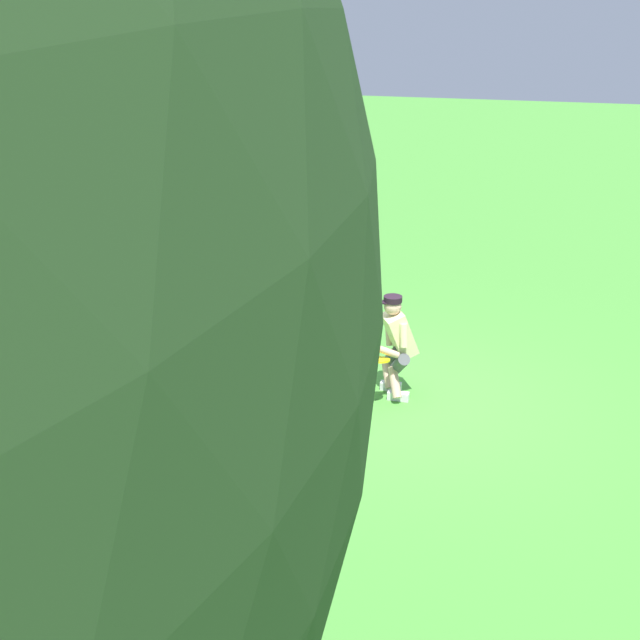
{
  "coord_description": "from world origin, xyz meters",
  "views": [
    {
      "loc": [
        -1.44,
        9.14,
        4.68
      ],
      "look_at": [
        0.89,
        0.4,
        1.11
      ],
      "focal_mm": 47.55,
      "sensor_mm": 36.0,
      "label": 1
    }
  ],
  "objects_px": {
    "person": "(396,343)",
    "frisbee_flying": "(251,290)",
    "frisbee_held": "(378,360)",
    "dog": "(231,327)"
  },
  "relations": [
    {
      "from": "person",
      "to": "frisbee_held",
      "type": "height_order",
      "value": "person"
    },
    {
      "from": "person",
      "to": "frisbee_flying",
      "type": "bearing_deg",
      "value": 7.0
    },
    {
      "from": "dog",
      "to": "frisbee_flying",
      "type": "bearing_deg",
      "value": -1.62
    },
    {
      "from": "dog",
      "to": "frisbee_flying",
      "type": "height_order",
      "value": "frisbee_flying"
    },
    {
      "from": "frisbee_flying",
      "to": "frisbee_held",
      "type": "height_order",
      "value": "frisbee_flying"
    },
    {
      "from": "person",
      "to": "frisbee_flying",
      "type": "relative_size",
      "value": 5.44
    },
    {
      "from": "person",
      "to": "frisbee_flying",
      "type": "distance_m",
      "value": 2.0
    },
    {
      "from": "person",
      "to": "frisbee_flying",
      "type": "xyz_separation_m",
      "value": [
        1.45,
        1.05,
        0.89
      ]
    },
    {
      "from": "person",
      "to": "dog",
      "type": "height_order",
      "value": "dog"
    },
    {
      "from": "dog",
      "to": "frisbee_held",
      "type": "relative_size",
      "value": 3.73
    }
  ]
}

